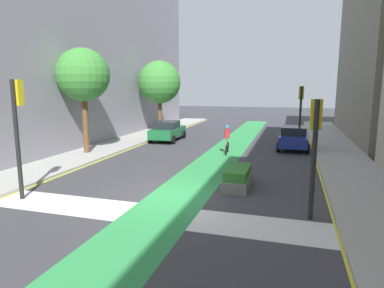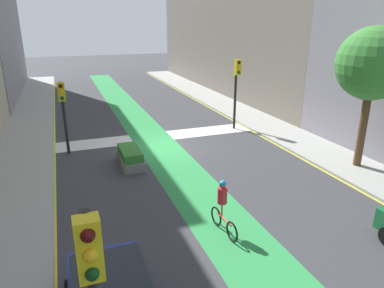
% 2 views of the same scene
% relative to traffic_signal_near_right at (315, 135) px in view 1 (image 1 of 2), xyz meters
% --- Properties ---
extents(ground_plane, '(120.00, 120.00, 0.00)m').
position_rel_traffic_signal_near_right_xyz_m(ground_plane, '(-5.25, 0.73, -2.71)').
color(ground_plane, '#38383D').
extents(bike_lane_paint, '(2.40, 60.00, 0.01)m').
position_rel_traffic_signal_near_right_xyz_m(bike_lane_paint, '(-4.80, 0.73, -2.71)').
color(bike_lane_paint, '#2D8C47').
rests_on(bike_lane_paint, ground_plane).
extents(crosswalk_band, '(12.00, 1.80, 0.01)m').
position_rel_traffic_signal_near_right_xyz_m(crosswalk_band, '(-5.25, -1.27, -2.71)').
color(crosswalk_band, silver).
rests_on(crosswalk_band, ground_plane).
extents(sidewalk_left, '(3.00, 60.00, 0.15)m').
position_rel_traffic_signal_near_right_xyz_m(sidewalk_left, '(-12.75, 0.73, -2.63)').
color(sidewalk_left, '#9E9E99').
rests_on(sidewalk_left, ground_plane).
extents(curb_stripe_left, '(0.16, 60.00, 0.01)m').
position_rel_traffic_signal_near_right_xyz_m(curb_stripe_left, '(-11.25, 0.73, -2.70)').
color(curb_stripe_left, yellow).
rests_on(curb_stripe_left, ground_plane).
extents(sidewalk_right, '(3.00, 60.00, 0.15)m').
position_rel_traffic_signal_near_right_xyz_m(sidewalk_right, '(2.25, 0.73, -2.63)').
color(sidewalk_right, '#9E9E99').
rests_on(sidewalk_right, ground_plane).
extents(curb_stripe_right, '(0.16, 60.00, 0.01)m').
position_rel_traffic_signal_near_right_xyz_m(curb_stripe_right, '(0.75, 0.73, -2.70)').
color(curb_stripe_right, yellow).
rests_on(curb_stripe_right, ground_plane).
extents(traffic_signal_near_right, '(0.35, 0.52, 3.85)m').
position_rel_traffic_signal_near_right_xyz_m(traffic_signal_near_right, '(0.00, 0.00, 0.00)').
color(traffic_signal_near_right, black).
rests_on(traffic_signal_near_right, ground_plane).
extents(traffic_signal_near_left, '(0.35, 0.52, 4.48)m').
position_rel_traffic_signal_near_right_xyz_m(traffic_signal_near_left, '(-10.44, -1.12, 0.42)').
color(traffic_signal_near_left, black).
rests_on(traffic_signal_near_left, ground_plane).
extents(traffic_signal_far_right, '(0.35, 0.52, 4.27)m').
position_rel_traffic_signal_near_right_xyz_m(traffic_signal_far_right, '(-0.15, 14.45, 0.28)').
color(traffic_signal_far_right, black).
rests_on(traffic_signal_far_right, ground_plane).
extents(car_blue_right_far, '(2.09, 4.23, 1.57)m').
position_rel_traffic_signal_near_right_xyz_m(car_blue_right_far, '(-0.54, 12.55, -1.91)').
color(car_blue_right_far, navy).
rests_on(car_blue_right_far, ground_plane).
extents(car_green_left_far, '(2.17, 4.27, 1.57)m').
position_rel_traffic_signal_near_right_xyz_m(car_green_left_far, '(-10.09, 13.45, -1.91)').
color(car_green_left_far, '#196033').
rests_on(car_green_left_far, ground_plane).
extents(cyclist_in_lane, '(0.32, 1.73, 1.86)m').
position_rel_traffic_signal_near_right_xyz_m(cyclist_in_lane, '(-4.57, 9.52, -1.74)').
color(cyclist_in_lane, black).
rests_on(cyclist_in_lane, ground_plane).
extents(street_tree_near, '(3.22, 3.22, 6.41)m').
position_rel_traffic_signal_near_right_xyz_m(street_tree_near, '(-12.99, 6.80, 2.20)').
color(street_tree_near, brown).
rests_on(street_tree_near, sidewalk_left).
extents(street_tree_far, '(3.78, 3.78, 6.38)m').
position_rel_traffic_signal_near_right_xyz_m(street_tree_far, '(-12.19, 17.08, 1.91)').
color(street_tree_far, brown).
rests_on(street_tree_far, sidewalk_left).
extents(median_planter, '(1.01, 2.34, 0.85)m').
position_rel_traffic_signal_near_right_xyz_m(median_planter, '(-2.80, 2.67, -2.31)').
color(median_planter, slate).
rests_on(median_planter, ground_plane).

